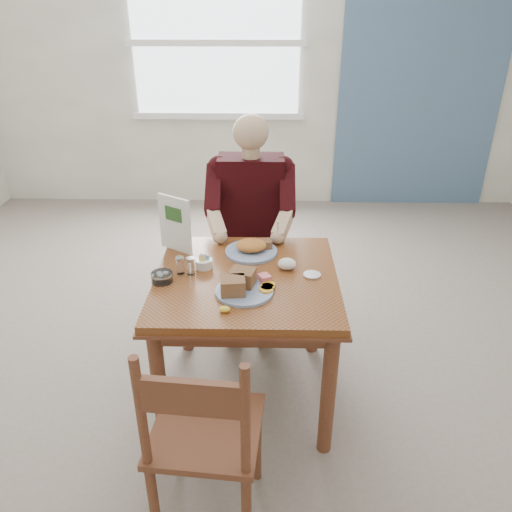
{
  "coord_description": "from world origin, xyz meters",
  "views": [
    {
      "loc": [
        0.1,
        -2.15,
        1.97
      ],
      "look_at": [
        0.05,
        0.0,
        0.86
      ],
      "focal_mm": 35.0,
      "sensor_mm": 36.0,
      "label": 1
    }
  ],
  "objects_px": {
    "table": "(247,295)",
    "chair_near": "(204,437)",
    "diner": "(251,211)",
    "far_plate": "(252,248)",
    "chair_far": "(251,252)",
    "near_plate": "(242,285)"
  },
  "relations": [
    {
      "from": "near_plate",
      "to": "table",
      "type": "bearing_deg",
      "value": 84.82
    },
    {
      "from": "table",
      "to": "near_plate",
      "type": "relative_size",
      "value": 3.14
    },
    {
      "from": "chair_far",
      "to": "chair_near",
      "type": "bearing_deg",
      "value": -94.9
    },
    {
      "from": "chair_far",
      "to": "chair_near",
      "type": "xyz_separation_m",
      "value": [
        -0.13,
        -1.57,
        0.0
      ]
    },
    {
      "from": "table",
      "to": "near_plate",
      "type": "xyz_separation_m",
      "value": [
        -0.01,
        -0.15,
        0.15
      ]
    },
    {
      "from": "near_plate",
      "to": "far_plate",
      "type": "distance_m",
      "value": 0.41
    },
    {
      "from": "table",
      "to": "far_plate",
      "type": "relative_size",
      "value": 2.73
    },
    {
      "from": "table",
      "to": "chair_near",
      "type": "xyz_separation_m",
      "value": [
        -0.13,
        -0.77,
        -0.16
      ]
    },
    {
      "from": "table",
      "to": "chair_near",
      "type": "relative_size",
      "value": 0.97
    },
    {
      "from": "far_plate",
      "to": "chair_far",
      "type": "bearing_deg",
      "value": 92.33
    },
    {
      "from": "chair_far",
      "to": "chair_near",
      "type": "height_order",
      "value": "same"
    },
    {
      "from": "chair_near",
      "to": "far_plate",
      "type": "xyz_separation_m",
      "value": [
        0.16,
        1.03,
        0.3
      ]
    },
    {
      "from": "table",
      "to": "chair_far",
      "type": "bearing_deg",
      "value": 90.0
    },
    {
      "from": "table",
      "to": "diner",
      "type": "distance_m",
      "value": 0.73
    },
    {
      "from": "chair_near",
      "to": "diner",
      "type": "relative_size",
      "value": 0.69
    },
    {
      "from": "chair_near",
      "to": "chair_far",
      "type": "bearing_deg",
      "value": 85.1
    },
    {
      "from": "table",
      "to": "far_plate",
      "type": "xyz_separation_m",
      "value": [
        0.02,
        0.25,
        0.14
      ]
    },
    {
      "from": "diner",
      "to": "far_plate",
      "type": "distance_m",
      "value": 0.45
    },
    {
      "from": "chair_near",
      "to": "far_plate",
      "type": "bearing_deg",
      "value": 81.33
    },
    {
      "from": "table",
      "to": "diner",
      "type": "bearing_deg",
      "value": 90.0
    },
    {
      "from": "chair_far",
      "to": "far_plate",
      "type": "height_order",
      "value": "chair_far"
    },
    {
      "from": "diner",
      "to": "table",
      "type": "bearing_deg",
      "value": -90.0
    }
  ]
}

